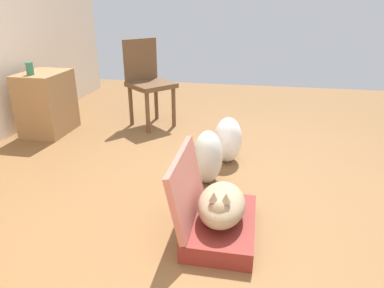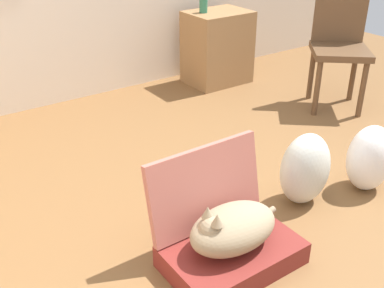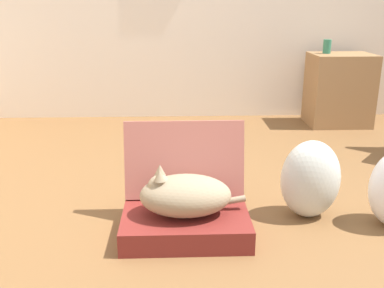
% 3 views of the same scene
% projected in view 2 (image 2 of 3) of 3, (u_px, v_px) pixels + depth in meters
% --- Properties ---
extents(ground_plane, '(7.68, 7.68, 0.00)m').
position_uv_depth(ground_plane, '(256.00, 223.00, 2.49)').
color(ground_plane, brown).
rests_on(ground_plane, ground).
extents(suitcase_base, '(0.62, 0.41, 0.11)m').
position_uv_depth(suitcase_base, '(232.00, 255.00, 2.19)').
color(suitcase_base, maroon).
rests_on(suitcase_base, ground).
extents(suitcase_lid, '(0.62, 0.12, 0.40)m').
position_uv_depth(suitcase_lid, '(205.00, 188.00, 2.22)').
color(suitcase_lid, '#B26356').
rests_on(suitcase_lid, suitcase_base).
extents(cat, '(0.52, 0.28, 0.25)m').
position_uv_depth(cat, '(232.00, 228.00, 2.11)').
color(cat, '#998466').
rests_on(cat, suitcase_base).
extents(plastic_bag_white, '(0.31, 0.23, 0.42)m').
position_uv_depth(plastic_bag_white, '(305.00, 169.00, 2.58)').
color(plastic_bag_white, silver).
rests_on(plastic_bag_white, ground).
extents(plastic_bag_clear, '(0.28, 0.25, 0.40)m').
position_uv_depth(plastic_bag_clear, '(370.00, 158.00, 2.71)').
color(plastic_bag_clear, white).
rests_on(plastic_bag_clear, ground).
extents(side_table, '(0.55, 0.42, 0.65)m').
position_uv_depth(side_table, '(217.00, 48.00, 4.27)').
color(side_table, olive).
rests_on(side_table, ground).
extents(vase_tall, '(0.07, 0.07, 0.12)m').
position_uv_depth(vase_tall, '(203.00, 5.00, 4.04)').
color(vase_tall, '#2D7051').
rests_on(vase_tall, side_table).
extents(chair, '(0.61, 0.61, 0.95)m').
position_uv_depth(chair, '(340.00, 43.00, 3.71)').
color(chair, brown).
rests_on(chair, ground).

